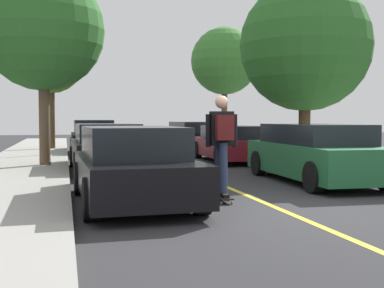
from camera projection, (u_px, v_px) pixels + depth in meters
ground at (281, 210)px, 8.10m from camera, size 80.00×80.00×0.00m
center_line at (211, 180)px, 11.97m from camera, size 0.12×39.20×0.01m
parked_car_left_nearest at (133, 165)px, 8.70m from camera, size 1.97×4.07×1.33m
parked_car_left_near at (107, 148)px, 14.09m from camera, size 2.02×4.28×1.33m
parked_car_left_far at (93, 137)px, 20.94m from camera, size 1.85×4.52×1.42m
parked_car_right_nearest at (315, 153)px, 11.59m from camera, size 1.97×4.67×1.35m
parked_car_right_near at (233, 144)px, 17.27m from camera, size 2.12×4.51×1.23m
parked_car_right_far at (193, 137)px, 22.53m from camera, size 2.08×4.17×1.33m
street_tree_left_nearest at (43, 30)px, 14.31m from camera, size 3.50×3.50×5.63m
street_tree_left_near at (51, 62)px, 22.38m from camera, size 2.86×2.86×5.34m
street_tree_right_nearest at (305, 46)px, 15.62m from camera, size 4.10×4.10×5.67m
street_tree_right_near at (224, 61)px, 23.51m from camera, size 3.16×3.16×5.63m
fire_hydrant at (303, 151)px, 15.43m from camera, size 0.20×0.20×0.70m
streetlamp at (47, 67)px, 18.31m from camera, size 0.36×0.24×5.64m
skateboard at (221, 196)px, 8.93m from camera, size 0.25×0.85×0.10m
skateboarder at (222, 139)px, 8.85m from camera, size 0.58×0.70×1.78m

